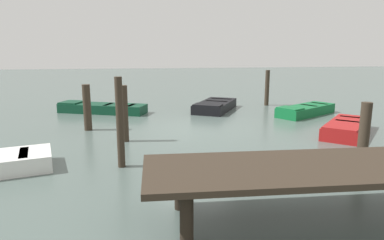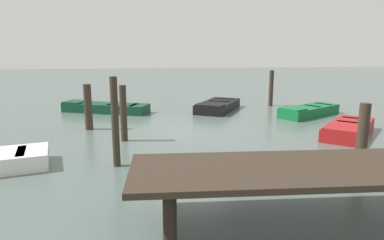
% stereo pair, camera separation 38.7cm
% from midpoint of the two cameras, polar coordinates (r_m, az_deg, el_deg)
% --- Properties ---
extents(ground_plane, '(80.00, 80.00, 0.00)m').
position_cam_midpoint_polar(ground_plane, '(12.16, 0.91, -1.62)').
color(ground_plane, '#4C5B56').
extents(dock_segment, '(6.32, 1.97, 0.95)m').
position_cam_midpoint_polar(dock_segment, '(6.11, 22.58, -7.94)').
color(dock_segment, '#33281E').
rests_on(dock_segment, ground_plane).
extents(rowboat_dark_green, '(4.03, 2.38, 0.46)m').
position_cam_midpoint_polar(rowboat_dark_green, '(15.91, -13.62, 2.03)').
color(rowboat_dark_green, '#0C3823').
rests_on(rowboat_dark_green, ground_plane).
extents(rowboat_black, '(2.63, 3.32, 0.46)m').
position_cam_midpoint_polar(rowboat_black, '(15.98, 5.02, 2.36)').
color(rowboat_black, black).
rests_on(rowboat_black, ground_plane).
extents(rowboat_red, '(2.85, 2.99, 0.46)m').
position_cam_midpoint_polar(rowboat_red, '(12.55, 25.43, -1.34)').
color(rowboat_red, maroon).
rests_on(rowboat_red, ground_plane).
extents(rowboat_green, '(3.19, 2.52, 0.46)m').
position_cam_midpoint_polar(rowboat_green, '(15.56, 19.57, 1.47)').
color(rowboat_green, '#0F602D').
rests_on(rowboat_green, ground_plane).
extents(mooring_piling_mid_left, '(0.27, 0.27, 1.49)m').
position_cam_midpoint_polar(mooring_piling_mid_left, '(9.78, 27.60, -1.82)').
color(mooring_piling_mid_left, '#33281E').
rests_on(mooring_piling_mid_left, ground_plane).
extents(mooring_piling_near_left, '(0.18, 0.18, 2.18)m').
position_cam_midpoint_polar(mooring_piling_near_left, '(8.33, -11.39, -0.40)').
color(mooring_piling_near_left, '#33281E').
rests_on(mooring_piling_near_left, ground_plane).
extents(mooring_piling_center, '(0.21, 0.21, 1.74)m').
position_cam_midpoint_polar(mooring_piling_center, '(10.68, -10.33, 1.09)').
color(mooring_piling_center, '#33281E').
rests_on(mooring_piling_center, ground_plane).
extents(mooring_piling_far_right, '(0.27, 0.27, 1.61)m').
position_cam_midpoint_polar(mooring_piling_far_right, '(12.55, -16.08, 2.09)').
color(mooring_piling_far_right, '#33281E').
rests_on(mooring_piling_far_right, ground_plane).
extents(mooring_piling_mid_right, '(0.21, 0.21, 1.78)m').
position_cam_midpoint_polar(mooring_piling_mid_right, '(17.68, 13.66, 5.18)').
color(mooring_piling_mid_right, '#33281E').
rests_on(mooring_piling_mid_right, ground_plane).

